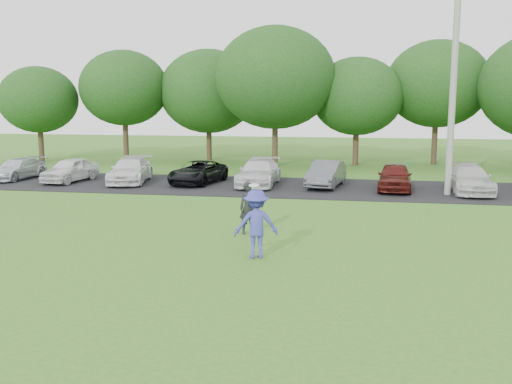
# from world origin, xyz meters

# --- Properties ---
(ground) EXTENTS (100.00, 100.00, 0.00)m
(ground) POSITION_xyz_m (0.00, 0.00, 0.00)
(ground) COLOR #356C1F
(ground) RESTS_ON ground
(parking_lot) EXTENTS (32.00, 6.50, 0.03)m
(parking_lot) POSITION_xyz_m (0.00, 13.00, 0.01)
(parking_lot) COLOR black
(parking_lot) RESTS_ON ground
(utility_pole) EXTENTS (0.28, 0.28, 9.20)m
(utility_pole) POSITION_xyz_m (7.06, 11.95, 4.60)
(utility_pole) COLOR gray
(utility_pole) RESTS_ON ground
(frisbee_player) EXTENTS (1.33, 1.00, 2.01)m
(frisbee_player) POSITION_xyz_m (0.51, 0.66, 0.92)
(frisbee_player) COLOR #3C40AB
(frisbee_player) RESTS_ON ground
(camera_bystander) EXTENTS (0.71, 0.61, 1.64)m
(camera_bystander) POSITION_xyz_m (-0.20, 3.31, 0.82)
(camera_bystander) COLOR black
(camera_bystander) RESTS_ON ground
(parked_cars) EXTENTS (30.58, 4.83, 1.25)m
(parked_cars) POSITION_xyz_m (-0.51, 13.11, 0.62)
(parked_cars) COLOR silver
(parked_cars) RESTS_ON parking_lot
(tree_row) EXTENTS (42.39, 9.85, 8.64)m
(tree_row) POSITION_xyz_m (1.51, 22.76, 4.91)
(tree_row) COLOR #38281C
(tree_row) RESTS_ON ground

